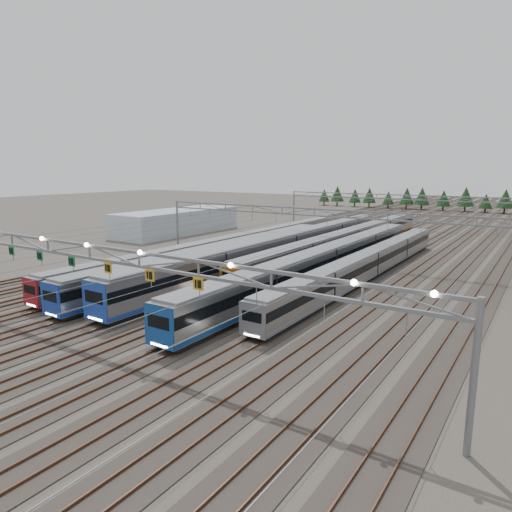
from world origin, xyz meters
The scene contains 13 objects.
ground centered at (0.00, 0.00, 0.00)m, with size 400.00×400.00×0.00m, color #47423A.
track_bed centered at (0.00, 100.00, 1.49)m, with size 54.00×260.00×5.42m.
train_a centered at (-11.25, 34.56, 1.90)m, with size 2.54×66.76×3.30m.
train_b centered at (-6.75, 26.03, 2.07)m, with size 2.79×51.25×3.63m.
train_c centered at (-2.25, 35.72, 2.33)m, with size 3.19×68.06×4.16m.
train_d centered at (2.25, 49.43, 2.08)m, with size 2.81×68.06×3.66m.
train_e centered at (6.75, 29.77, 2.18)m, with size 2.95×58.65×3.85m.
train_f centered at (11.25, 32.90, 1.89)m, with size 2.53×53.53×3.28m.
gantry_near centered at (-0.05, -0.12, 7.09)m, with size 56.36×0.61×8.08m.
gantry_mid centered at (0.00, 40.00, 6.39)m, with size 56.36×0.36×8.00m.
gantry_far centered at (0.00, 85.00, 6.39)m, with size 56.36×0.36×8.00m.
west_shed centered at (-37.82, 50.59, 2.51)m, with size 10.00×30.00×5.03m, color #9DB3BC.
treeline centered at (5.40, 138.97, 4.23)m, with size 106.40×5.60×7.02m.
Camera 1 is at (30.39, -22.36, 13.73)m, focal length 32.00 mm.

